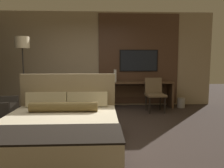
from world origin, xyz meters
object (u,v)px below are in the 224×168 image
(desk, at_px, (140,90))
(book, at_px, (156,81))
(vase_tall, at_px, (115,76))
(waste_bin, at_px, (181,103))
(bed, at_px, (60,130))
(desk_chair, at_px, (154,91))
(tv, at_px, (139,61))
(floor_lamp, at_px, (22,49))

(desk, distance_m, book, 0.53)
(vase_tall, distance_m, waste_bin, 2.09)
(desk, bearing_deg, bed, -120.60)
(desk, height_order, book, book)
(bed, bearing_deg, book, 52.62)
(desk_chair, xyz_separation_m, waste_bin, (0.90, 0.41, -0.40))
(tv, bearing_deg, bed, -118.91)
(bed, distance_m, desk, 3.49)
(bed, relative_size, floor_lamp, 1.08)
(floor_lamp, bearing_deg, desk, 16.00)
(book, distance_m, waste_bin, 0.98)
(tv, distance_m, waste_bin, 1.76)
(floor_lamp, distance_m, vase_tall, 2.54)
(desk, height_order, floor_lamp, floor_lamp)
(tv, distance_m, vase_tall, 0.91)
(desk, bearing_deg, floor_lamp, -164.00)
(tv, distance_m, desk_chair, 1.17)
(tv, xyz_separation_m, waste_bin, (1.20, -0.37, -1.22))
(bed, xyz_separation_m, book, (2.23, 2.91, 0.46))
(desk_chair, bearing_deg, book, 70.38)
(desk_chair, relative_size, floor_lamp, 0.46)
(floor_lamp, bearing_deg, vase_tall, 18.25)
(vase_tall, bearing_deg, desk_chair, -23.68)
(bed, xyz_separation_m, tv, (1.77, 3.21, 1.06))
(desk, xyz_separation_m, waste_bin, (1.20, -0.16, -0.38))
(bed, distance_m, desk_chair, 3.21)
(bed, relative_size, desk, 1.11)
(floor_lamp, relative_size, waste_bin, 6.97)
(bed, bearing_deg, desk_chair, 49.45)
(book, relative_size, waste_bin, 0.81)
(floor_lamp, bearing_deg, book, 12.73)
(desk, xyz_separation_m, floor_lamp, (-3.04, -0.87, 1.13))
(book, height_order, waste_bin, book)
(vase_tall, xyz_separation_m, waste_bin, (1.93, -0.05, -0.79))
(vase_tall, bearing_deg, tv, 23.82)
(floor_lamp, bearing_deg, bed, -59.17)
(vase_tall, bearing_deg, bed, -109.85)
(bed, relative_size, tv, 1.84)
(bed, bearing_deg, vase_tall, 70.15)
(bed, distance_m, waste_bin, 4.12)
(bed, height_order, desk_chair, bed)
(bed, xyz_separation_m, vase_tall, (1.04, 2.89, 0.63))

